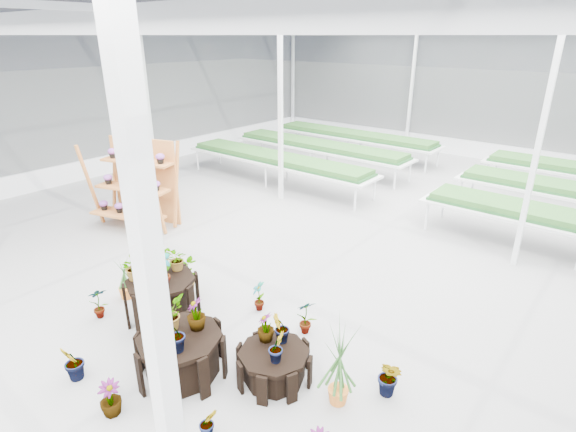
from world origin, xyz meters
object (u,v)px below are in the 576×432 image
Objects in this scene: plinth_mid at (181,355)px; bird_table at (125,173)px; plinth_tall at (163,300)px; shelf_rack at (134,185)px; plinth_low at (274,365)px.

bird_table reaches higher than plinth_mid.
plinth_tall reaches higher than plinth_mid.
plinth_mid is 0.57× the size of shelf_rack.
plinth_tall is 1.13× the size of plinth_low.
bird_table is (-6.33, 3.26, 0.56)m from plinth_mid.
plinth_tall is 0.63× the size of bird_table.
plinth_low is (2.20, 0.10, -0.15)m from plinth_tall.
plinth_low is (1.00, 0.70, -0.09)m from plinth_mid.
plinth_mid is at bearing -26.57° from plinth_tall.
bird_table is (-7.33, 2.56, 0.64)m from plinth_low.
plinth_tall is 0.54× the size of shelf_rack.
shelf_rack reaches higher than plinth_tall.
shelf_rack is (-3.63, 1.95, 0.64)m from plinth_tall.
plinth_mid is 0.67× the size of bird_table.
shelf_rack is (-5.83, 1.85, 0.79)m from plinth_low.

